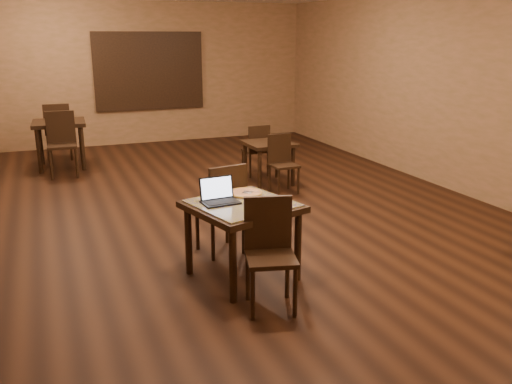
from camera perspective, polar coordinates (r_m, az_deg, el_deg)
name	(u,v)px	position (r m, az deg, el deg)	size (l,w,h in m)	color
ground	(189,208)	(7.52, -7.09, -1.70)	(10.00, 10.00, 0.00)	black
wall_back	(126,74)	(12.09, -13.57, 11.98)	(8.00, 0.02, 3.00)	#996C4E
wall_front	(449,208)	(2.74, 19.68, -1.58)	(8.00, 0.02, 3.00)	#996C4E
wall_right	(434,88)	(9.05, 18.25, 10.37)	(0.02, 10.00, 3.00)	#996C4E
mural	(149,71)	(12.13, -11.17, 12.37)	(2.34, 0.05, 1.64)	#295799
tiled_table	(242,213)	(5.17, -1.46, -2.20)	(1.14, 1.14, 0.76)	black
chair_main_near	(269,246)	(4.68, 1.43, -5.74)	(0.51, 0.51, 0.96)	black
chair_main_far	(224,204)	(5.76, -3.43, -1.28)	(0.50, 0.50, 1.00)	black
laptop	(219,196)	(5.16, -3.96, -0.39)	(0.36, 0.29, 0.23)	black
plate	(271,204)	(5.06, 1.58, -1.31)	(0.27, 0.27, 0.02)	white
pizza_slice	(271,203)	(5.05, 1.58, -1.14)	(0.21, 0.21, 0.02)	beige
pizza_pan	(245,194)	(5.40, -1.16, -0.23)	(0.35, 0.35, 0.01)	silver
pizza_whole	(245,193)	(5.39, -1.16, -0.08)	(0.35, 0.35, 0.02)	beige
spatula	(248,192)	(5.38, -0.88, -0.03)	(0.10, 0.23, 0.01)	silver
napkin_roll	(287,200)	(5.16, 3.24, -0.84)	(0.06, 0.19, 0.04)	white
other_table_a	(269,149)	(8.59, 1.36, 4.54)	(0.74, 0.74, 0.67)	black
other_table_a_chair_near	(282,160)	(8.15, 2.73, 3.39)	(0.39, 0.39, 0.87)	black
other_table_a_chair_far	(257,147)	(9.06, 0.11, 4.72)	(0.39, 0.39, 0.87)	black
other_table_b	(59,129)	(10.27, -20.00, 6.24)	(0.93, 0.93, 0.83)	black
other_table_b_chair_near	(62,140)	(9.67, -19.77, 5.19)	(0.49, 0.49, 1.08)	black
other_table_b_chair_far	(58,128)	(10.91, -20.12, 6.31)	(0.49, 0.49, 1.08)	black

